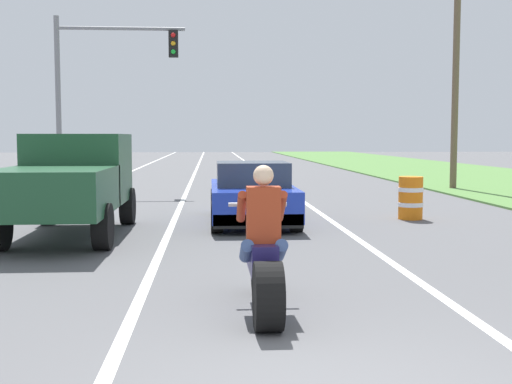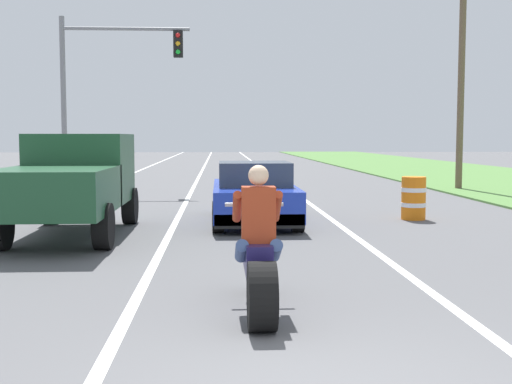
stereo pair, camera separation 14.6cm
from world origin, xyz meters
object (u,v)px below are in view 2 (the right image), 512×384
object	(u,v)px
sports_car_blue	(254,195)
construction_barrel_nearest	(414,198)
pickup_truck_left_lane_dark_green	(72,179)
motorcycle_with_rider	(258,260)
traffic_light_mast_near	(103,77)

from	to	relation	value
sports_car_blue	construction_barrel_nearest	size ratio (longest dim) A/B	4.30
construction_barrel_nearest	pickup_truck_left_lane_dark_green	bearing A→B (deg)	-163.90
sports_car_blue	construction_barrel_nearest	xyz separation A→B (m)	(3.74, 0.34, -0.13)
motorcycle_with_rider	sports_car_blue	size ratio (longest dim) A/B	0.51
motorcycle_with_rider	construction_barrel_nearest	distance (m)	8.99
sports_car_blue	pickup_truck_left_lane_dark_green	world-z (taller)	pickup_truck_left_lane_dark_green
motorcycle_with_rider	pickup_truck_left_lane_dark_green	xyz separation A→B (m)	(-3.27, 5.87, 0.51)
sports_car_blue	traffic_light_mast_near	bearing A→B (deg)	119.81
pickup_truck_left_lane_dark_green	construction_barrel_nearest	size ratio (longest dim) A/B	4.80
motorcycle_with_rider	construction_barrel_nearest	bearing A→B (deg)	62.86
pickup_truck_left_lane_dark_green	motorcycle_with_rider	bearing A→B (deg)	-60.92
construction_barrel_nearest	traffic_light_mast_near	bearing A→B (deg)	136.87
sports_car_blue	pickup_truck_left_lane_dark_green	xyz separation A→B (m)	(-3.63, -1.79, 0.48)
pickup_truck_left_lane_dark_green	traffic_light_mast_near	xyz separation A→B (m)	(-1.12, 10.07, 2.88)
motorcycle_with_rider	traffic_light_mast_near	world-z (taller)	traffic_light_mast_near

